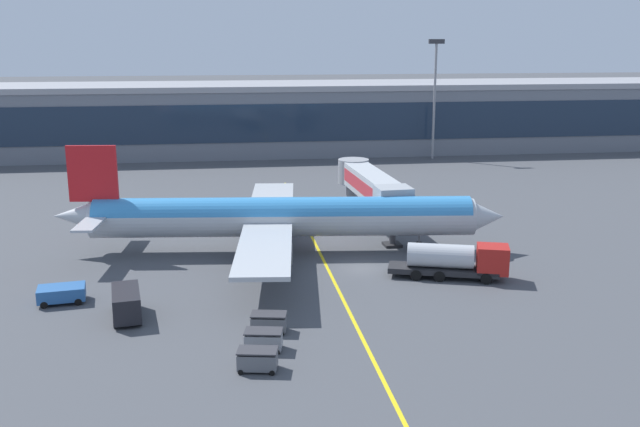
{
  "coord_description": "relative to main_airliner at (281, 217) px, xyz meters",
  "views": [
    {
      "loc": [
        -12.73,
        -64.81,
        21.73
      ],
      "look_at": [
        -3.5,
        4.12,
        4.5
      ],
      "focal_mm": 40.43,
      "sensor_mm": 36.0,
      "label": 1
    }
  ],
  "objects": [
    {
      "name": "baggage_cart_1",
      "position": [
        -3.13,
        -23.5,
        -3.0
      ],
      "size": [
        2.88,
        2.03,
        1.48
      ],
      "color": "gray",
      "rests_on": "ground_plane"
    },
    {
      "name": "baggage_cart_0",
      "position": [
        -3.71,
        -26.65,
        -3.0
      ],
      "size": [
        2.88,
        2.03,
        1.48
      ],
      "color": "#595B60",
      "rests_on": "ground_plane"
    },
    {
      "name": "fuel_tanker",
      "position": [
        15.27,
        -10.28,
        -2.04
      ],
      "size": [
        11.06,
        5.57,
        3.25
      ],
      "color": "#232326",
      "rests_on": "ground_plane"
    },
    {
      "name": "main_airliner",
      "position": [
        0.0,
        0.0,
        0.0
      ],
      "size": [
        45.97,
        36.73,
        11.19
      ],
      "color": "#B2B7BC",
      "rests_on": "ground_plane"
    },
    {
      "name": "pushback_tug",
      "position": [
        -19.4,
        -11.9,
        -2.94
      ],
      "size": [
        4.08,
        2.81,
        1.4
      ],
      "color": "#285B9E",
      "rests_on": "ground_plane"
    },
    {
      "name": "terminal_building",
      "position": [
        14.63,
        66.23,
        2.74
      ],
      "size": [
        167.27,
        19.29,
        13.0
      ],
      "color": "slate",
      "rests_on": "ground_plane"
    },
    {
      "name": "jet_bridge",
      "position": [
        11.28,
        9.88,
        1.01
      ],
      "size": [
        5.02,
        20.71,
        6.48
      ],
      "color": "#B2B7BC",
      "rests_on": "ground_plane"
    },
    {
      "name": "ground_plane",
      "position": [
        7.28,
        -6.15,
        -3.78
      ],
      "size": [
        700.0,
        700.0,
        0.0
      ],
      "primitive_type": "plane",
      "color": "#47494F"
    },
    {
      "name": "apron_lead_in_line",
      "position": [
        3.99,
        -4.15,
        -3.78
      ],
      "size": [
        1.26,
        80.0,
        0.01
      ],
      "primitive_type": "cube",
      "rotation": [
        0.0,
        0.0,
        0.01
      ],
      "color": "yellow",
      "rests_on": "ground_plane"
    },
    {
      "name": "apron_light_mast_0",
      "position": [
        31.88,
        54.27,
        8.71
      ],
      "size": [
        2.8,
        0.5,
        21.12
      ],
      "color": "gray",
      "rests_on": "ground_plane"
    },
    {
      "name": "baggage_cart_2",
      "position": [
        -2.56,
        -20.35,
        -3.0
      ],
      "size": [
        2.88,
        2.03,
        1.48
      ],
      "color": "#595B60",
      "rests_on": "ground_plane"
    },
    {
      "name": "crew_van",
      "position": [
        -13.52,
        -16.01,
        -2.47
      ],
      "size": [
        2.82,
        5.26,
        2.3
      ],
      "color": "black",
      "rests_on": "ground_plane"
    }
  ]
}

